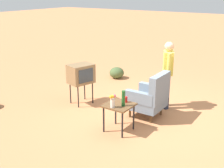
% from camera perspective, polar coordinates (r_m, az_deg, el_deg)
% --- Properties ---
extents(ground_plane, '(60.00, 60.00, 0.00)m').
position_cam_1_polar(ground_plane, '(6.94, 8.19, -5.77)').
color(ground_plane, '#C17A4C').
extents(armchair, '(0.78, 0.78, 1.06)m').
position_cam_1_polar(armchair, '(6.56, 7.60, -2.49)').
color(armchair, brown).
rests_on(armchair, ground).
extents(side_table, '(0.56, 0.56, 0.58)m').
position_cam_1_polar(side_table, '(5.88, 1.37, -4.82)').
color(side_table, black).
rests_on(side_table, ground).
extents(tv_on_stand, '(0.70, 0.59, 1.03)m').
position_cam_1_polar(tv_on_stand, '(7.24, -6.19, 1.96)').
color(tv_on_stand, black).
rests_on(tv_on_stand, ground).
extents(person_standing, '(0.52, 0.36, 1.64)m').
position_cam_1_polar(person_standing, '(7.04, 10.98, 2.57)').
color(person_standing, '#2D3347').
rests_on(person_standing, ground).
extents(bottle_wine_green, '(0.07, 0.07, 0.32)m').
position_cam_1_polar(bottle_wine_green, '(5.72, 2.27, -2.85)').
color(bottle_wine_green, '#1E5623').
rests_on(bottle_wine_green, side_table).
extents(soda_can_red, '(0.07, 0.07, 0.12)m').
position_cam_1_polar(soda_can_red, '(5.94, 2.77, -3.08)').
color(soda_can_red, red).
rests_on(soda_can_red, side_table).
extents(flower_vase, '(0.14, 0.10, 0.27)m').
position_cam_1_polar(flower_vase, '(5.65, 0.11, -3.28)').
color(flower_vase, silver).
rests_on(flower_vase, side_table).
extents(shrub_near, '(0.49, 0.49, 0.38)m').
position_cam_1_polar(shrub_near, '(9.98, -7.06, 2.96)').
color(shrub_near, '#516B38').
rests_on(shrub_near, ground).
extents(shrub_far, '(0.48, 0.48, 0.37)m').
position_cam_1_polar(shrub_far, '(9.48, 0.93, 2.25)').
color(shrub_far, '#475B33').
rests_on(shrub_far, ground).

